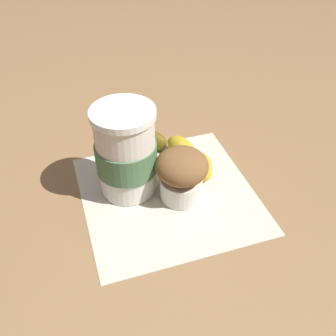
% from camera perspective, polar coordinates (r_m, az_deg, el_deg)
% --- Properties ---
extents(ground_plane, '(3.00, 3.00, 0.00)m').
position_cam_1_polar(ground_plane, '(0.62, -0.00, -3.81)').
color(ground_plane, '#936D47').
extents(paper_napkin, '(0.27, 0.27, 0.00)m').
position_cam_1_polar(paper_napkin, '(0.62, -0.00, -3.76)').
color(paper_napkin, beige).
rests_on(paper_napkin, ground_plane).
extents(coffee_cup, '(0.09, 0.09, 0.14)m').
position_cam_1_polar(coffee_cup, '(0.59, -6.12, 2.23)').
color(coffee_cup, silver).
rests_on(coffee_cup, paper_napkin).
extents(muffin, '(0.08, 0.08, 0.08)m').
position_cam_1_polar(muffin, '(0.59, 1.99, -0.79)').
color(muffin, white).
rests_on(muffin, paper_napkin).
extents(banana, '(0.11, 0.16, 0.04)m').
position_cam_1_polar(banana, '(0.67, 1.53, 2.48)').
color(banana, gold).
rests_on(banana, paper_napkin).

